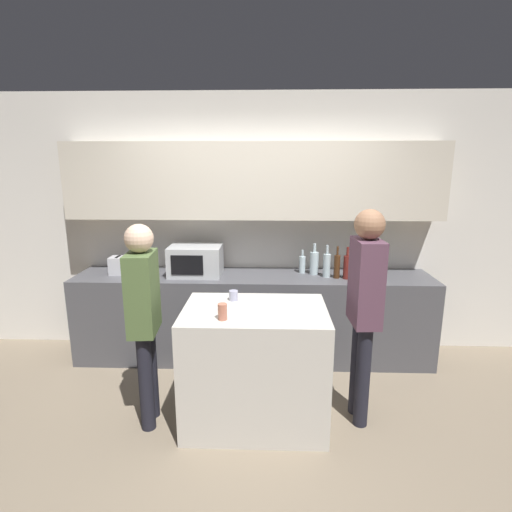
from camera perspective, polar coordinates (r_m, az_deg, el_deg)
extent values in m
plane|color=#7F705B|center=(3.20, -1.52, -25.48)|extent=(14.00, 14.00, 0.00)
cube|color=silver|center=(4.29, -0.23, 4.46)|extent=(6.40, 0.08, 2.70)
cube|color=beige|center=(4.04, -0.34, 10.70)|extent=(3.74, 0.32, 0.75)
cube|color=#4C4C51|center=(4.19, -0.40, -8.62)|extent=(3.60, 0.62, 0.89)
cube|color=beige|center=(3.22, -0.16, -15.33)|extent=(1.09, 0.74, 0.93)
cube|color=#B7BABC|center=(4.07, -8.60, -0.62)|extent=(0.52, 0.38, 0.30)
cube|color=black|center=(3.90, -9.83, -1.30)|extent=(0.31, 0.01, 0.19)
cube|color=silver|center=(4.29, -18.42, -1.29)|extent=(0.26, 0.16, 0.18)
cube|color=black|center=(4.28, -19.14, -0.09)|extent=(0.02, 0.11, 0.01)
cube|color=black|center=(4.25, -17.88, -0.10)|extent=(0.02, 0.11, 0.01)
cylinder|color=silver|center=(4.16, 16.37, -2.14)|extent=(0.14, 0.14, 0.10)
cylinder|color=#38662D|center=(4.13, 16.50, -0.27)|extent=(0.01, 0.01, 0.18)
sphere|color=#3D7A38|center=(4.10, 16.63, 1.63)|extent=(0.13, 0.13, 0.13)
cylinder|color=silver|center=(4.14, 6.62, -1.23)|extent=(0.06, 0.06, 0.17)
cylinder|color=silver|center=(4.11, 6.67, 0.39)|extent=(0.02, 0.02, 0.07)
cylinder|color=silver|center=(4.10, 8.30, -1.04)|extent=(0.09, 0.09, 0.23)
cylinder|color=silver|center=(4.06, 8.37, 1.15)|extent=(0.03, 0.03, 0.09)
cylinder|color=silver|center=(4.02, 10.06, -1.36)|extent=(0.07, 0.07, 0.23)
cylinder|color=silver|center=(3.98, 10.16, 0.89)|extent=(0.03, 0.03, 0.09)
cylinder|color=#472814|center=(4.00, 11.47, -1.51)|extent=(0.06, 0.06, 0.23)
cylinder|color=#472814|center=(3.96, 11.58, 0.72)|extent=(0.02, 0.02, 0.09)
cylinder|color=maroon|center=(4.00, 12.85, -1.59)|extent=(0.07, 0.07, 0.23)
cylinder|color=maroon|center=(3.96, 12.97, 0.63)|extent=(0.02, 0.02, 0.09)
cylinder|color=silver|center=(4.13, 14.22, -1.26)|extent=(0.07, 0.07, 0.22)
cylinder|color=silver|center=(4.09, 14.34, 0.81)|extent=(0.02, 0.02, 0.09)
cylinder|color=#A1A1BE|center=(3.19, -3.24, -5.66)|extent=(0.07, 0.07, 0.08)
cylinder|color=#B66B53|center=(2.82, -4.81, -7.94)|extent=(0.07, 0.07, 0.12)
cylinder|color=black|center=(3.40, -14.84, -15.73)|extent=(0.11, 0.11, 0.77)
cylinder|color=black|center=(3.26, -15.43, -17.08)|extent=(0.11, 0.11, 0.77)
cube|color=#4E6537|center=(3.05, -15.90, -5.09)|extent=(0.22, 0.35, 0.61)
sphere|color=beige|center=(2.96, -16.39, 2.43)|extent=(0.21, 0.21, 0.21)
cylinder|color=black|center=(3.28, 15.00, -16.34)|extent=(0.11, 0.11, 0.82)
cylinder|color=black|center=(3.42, 14.29, -15.05)|extent=(0.11, 0.11, 0.82)
cube|color=#59394B|center=(3.07, 15.43, -3.64)|extent=(0.20, 0.35, 0.65)
sphere|color=#9E7051|center=(2.98, 15.93, 4.37)|extent=(0.22, 0.22, 0.22)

